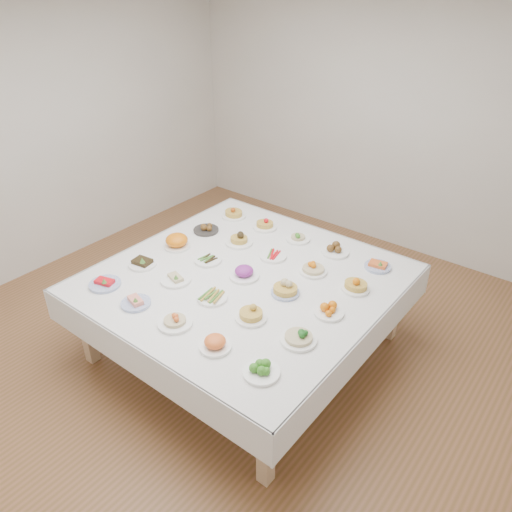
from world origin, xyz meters
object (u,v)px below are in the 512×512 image
Objects in this scene: dish_12 at (244,271)px; dish_24 at (378,265)px; display_table at (245,284)px; dish_0 at (104,281)px.

dish_24 is (0.79, 0.80, -0.02)m from dish_12.
dish_12 is 1.13m from dish_24.
display_table is 0.12m from dish_12.
dish_12 is at bearing 44.60° from dish_0.
dish_24 is at bearing 44.99° from dish_0.
dish_12 is at bearing -134.61° from dish_24.
dish_0 is 1.11m from dish_12.
dish_0 is at bearing -135.40° from dish_12.
dish_24 reaches higher than display_table.
dish_0 reaches higher than dish_24.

